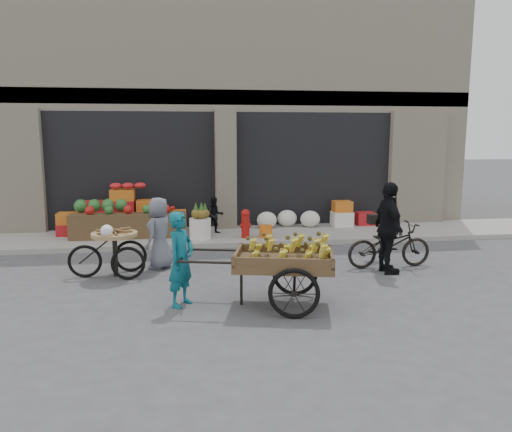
{
  "coord_description": "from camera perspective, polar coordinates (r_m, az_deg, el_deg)",
  "views": [
    {
      "loc": [
        -1.14,
        -8.35,
        2.64
      ],
      "look_at": [
        0.22,
        0.87,
        1.1
      ],
      "focal_mm": 35.0,
      "sensor_mm": 36.0,
      "label": 1
    }
  ],
  "objects": [
    {
      "name": "fruit_display",
      "position": [
        12.95,
        -14.22,
        0.36
      ],
      "size": [
        3.1,
        1.12,
        1.24
      ],
      "color": "#AA171C",
      "rests_on": "sidewalk"
    },
    {
      "name": "vendor_grey",
      "position": [
        9.99,
        -10.99,
        -1.94
      ],
      "size": [
        0.73,
        0.82,
        1.42
      ],
      "primitive_type": "imported",
      "rotation": [
        0.0,
        0.0,
        -2.07
      ],
      "color": "slate",
      "rests_on": "ground"
    },
    {
      "name": "right_bay_goods",
      "position": [
        13.76,
        7.58,
        -0.03
      ],
      "size": [
        3.35,
        0.6,
        0.7
      ],
      "color": "silver",
      "rests_on": "sidewalk"
    },
    {
      "name": "seated_person",
      "position": [
        12.74,
        -4.71,
        0.07
      ],
      "size": [
        0.51,
        0.43,
        0.93
      ],
      "primitive_type": "imported",
      "rotation": [
        0.0,
        0.0,
        0.17
      ],
      "color": "black",
      "rests_on": "sidewalk"
    },
    {
      "name": "tricycle_cart",
      "position": [
        9.64,
        -15.87,
        -3.4
      ],
      "size": [
        1.43,
        0.86,
        0.95
      ],
      "rotation": [
        0.0,
        0.0,
        0.02
      ],
      "color": "#9E7F51",
      "rests_on": "ground"
    },
    {
      "name": "ground",
      "position": [
        8.83,
        -0.59,
        -8.01
      ],
      "size": [
        80.0,
        80.0,
        0.0
      ],
      "primitive_type": "plane",
      "color": "#424244",
      "rests_on": "ground"
    },
    {
      "name": "orange_bucket",
      "position": [
        12.25,
        1.14,
        -1.77
      ],
      "size": [
        0.32,
        0.32,
        0.3
      ],
      "primitive_type": "cylinder",
      "color": "orange",
      "rests_on": "sidewalk"
    },
    {
      "name": "cyclist",
      "position": [
        9.76,
        14.92,
        -1.35
      ],
      "size": [
        0.46,
        1.04,
        1.75
      ],
      "primitive_type": "imported",
      "rotation": [
        0.0,
        0.0,
        1.6
      ],
      "color": "black",
      "rests_on": "ground"
    },
    {
      "name": "vendor_woman",
      "position": [
        7.77,
        -8.57,
        -4.9
      ],
      "size": [
        0.59,
        0.64,
        1.48
      ],
      "primitive_type": "imported",
      "rotation": [
        0.0,
        0.0,
        0.99
      ],
      "color": "#0D5868",
      "rests_on": "ground"
    },
    {
      "name": "building",
      "position": [
        16.44,
        -4.48,
        11.9
      ],
      "size": [
        14.0,
        6.45,
        7.0
      ],
      "color": "beige",
      "rests_on": "ground"
    },
    {
      "name": "sidewalk",
      "position": [
        12.77,
        -3.08,
        -2.29
      ],
      "size": [
        18.0,
        2.2,
        0.12
      ],
      "primitive_type": "cube",
      "color": "gray",
      "rests_on": "ground"
    },
    {
      "name": "bicycle",
      "position": [
        10.28,
        14.97,
        -3.23
      ],
      "size": [
        1.73,
        0.65,
        0.9
      ],
      "primitive_type": "imported",
      "rotation": [
        0.0,
        0.0,
        1.6
      ],
      "color": "black",
      "rests_on": "ground"
    },
    {
      "name": "banana_cart",
      "position": [
        7.66,
        2.8,
        -4.75
      ],
      "size": [
        2.7,
        1.57,
        1.06
      ],
      "rotation": [
        0.0,
        0.0,
        -0.24
      ],
      "color": "brown",
      "rests_on": "ground"
    },
    {
      "name": "pineapple_bin",
      "position": [
        12.17,
        -6.39,
        -1.42
      ],
      "size": [
        0.52,
        0.52,
        0.5
      ],
      "primitive_type": "cylinder",
      "color": "silver",
      "rests_on": "sidewalk"
    },
    {
      "name": "fire_hydrant",
      "position": [
        12.18,
        -1.22,
        -0.72
      ],
      "size": [
        0.22,
        0.22,
        0.71
      ],
      "color": "#A5140F",
      "rests_on": "sidewalk"
    }
  ]
}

